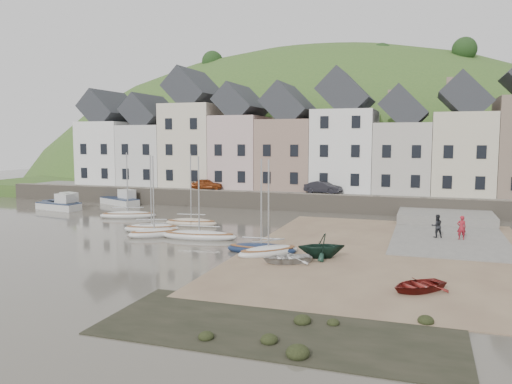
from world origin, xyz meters
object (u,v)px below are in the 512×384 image
(sailboat_0, at_px, (128,215))
(car_right, at_px, (323,187))
(person_dark, at_px, (437,226))
(car_left, at_px, (207,184))
(rowboat_green, at_px, (321,246))
(person_red, at_px, (461,228))
(rowboat_white, at_px, (287,258))
(rowboat_red, at_px, (418,285))

(sailboat_0, height_order, car_right, sailboat_0)
(person_dark, xyz_separation_m, car_left, (-24.63, 13.69, 1.24))
(rowboat_green, xyz_separation_m, car_right, (-4.34, 22.55, 1.43))
(rowboat_green, distance_m, person_red, 12.09)
(person_dark, bearing_deg, sailboat_0, -23.38)
(car_right, bearing_deg, sailboat_0, 138.88)
(rowboat_white, distance_m, rowboat_green, 2.58)
(rowboat_red, bearing_deg, person_red, 125.02)
(rowboat_white, height_order, person_dark, person_dark)
(rowboat_white, bearing_deg, car_left, -176.77)
(sailboat_0, distance_m, person_dark, 27.36)
(person_dark, bearing_deg, rowboat_white, 31.61)
(sailboat_0, height_order, rowboat_red, sailboat_0)
(rowboat_green, height_order, car_left, car_left)
(sailboat_0, bearing_deg, rowboat_red, -31.06)
(person_red, bearing_deg, sailboat_0, -14.37)
(rowboat_green, relative_size, person_dark, 1.69)
(sailboat_0, height_order, car_left, sailboat_0)
(rowboat_white, xyz_separation_m, rowboat_green, (1.68, 1.90, 0.45))
(sailboat_0, distance_m, rowboat_red, 30.62)
(person_red, bearing_deg, car_left, -38.61)
(person_red, bearing_deg, rowboat_green, 34.63)
(person_red, bearing_deg, rowboat_red, 68.18)
(rowboat_red, distance_m, car_right, 29.71)
(rowboat_white, distance_m, car_left, 29.33)
(rowboat_white, relative_size, person_red, 1.68)
(rowboat_red, xyz_separation_m, person_red, (2.75, 13.92, 0.63))
(rowboat_green, distance_m, rowboat_red, 7.86)
(sailboat_0, relative_size, rowboat_green, 2.20)
(rowboat_white, xyz_separation_m, rowboat_red, (7.45, -3.43, -0.00))
(car_left, bearing_deg, person_dark, -134.58)
(car_left, xyz_separation_m, car_right, (13.45, 0.00, 0.04))
(sailboat_0, height_order, person_dark, sailboat_0)
(person_red, bearing_deg, person_dark, -19.70)
(sailboat_0, relative_size, rowboat_red, 2.17)
(rowboat_red, relative_size, person_red, 1.67)
(sailboat_0, xyz_separation_m, person_dark, (27.31, -1.61, 0.71))
(rowboat_green, xyz_separation_m, car_left, (-17.79, 22.55, 1.40))
(car_left, height_order, car_right, car_right)
(rowboat_red, bearing_deg, rowboat_white, -158.57)
(rowboat_green, height_order, rowboat_red, rowboat_green)
(rowboat_red, height_order, car_right, car_right)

